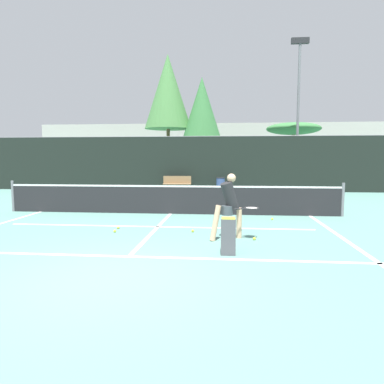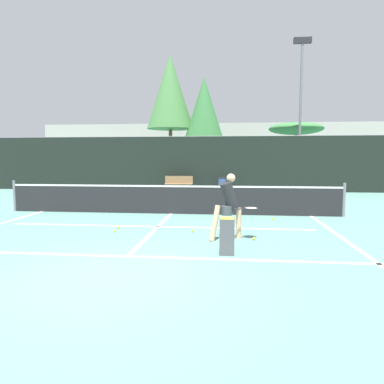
{
  "view_description": "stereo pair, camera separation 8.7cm",
  "coord_description": "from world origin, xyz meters",
  "px_view_note": "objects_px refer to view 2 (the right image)",
  "views": [
    {
      "loc": [
        1.77,
        -5.01,
        1.86
      ],
      "look_at": [
        0.92,
        3.95,
        0.95
      ],
      "focal_mm": 32.0,
      "sensor_mm": 36.0,
      "label": 1
    },
    {
      "loc": [
        1.86,
        -5.0,
        1.86
      ],
      "look_at": [
        0.92,
        3.95,
        0.95
      ],
      "focal_mm": 32.0,
      "sensor_mm": 36.0,
      "label": 2
    }
  ],
  "objects_px": {
    "ball_hopper": "(227,235)",
    "parked_car": "(242,177)",
    "courtside_bench": "(179,183)",
    "player_practicing": "(229,204)",
    "trash_bin": "(222,185)"
  },
  "relations": [
    {
      "from": "courtside_bench",
      "to": "trash_bin",
      "type": "height_order",
      "value": "courtside_bench"
    },
    {
      "from": "trash_bin",
      "to": "player_practicing",
      "type": "bearing_deg",
      "value": -88.26
    },
    {
      "from": "player_practicing",
      "to": "trash_bin",
      "type": "distance_m",
      "value": 10.62
    },
    {
      "from": "courtside_bench",
      "to": "parked_car",
      "type": "xyz_separation_m",
      "value": [
        3.58,
        5.1,
        0.1
      ]
    },
    {
      "from": "parked_car",
      "to": "courtside_bench",
      "type": "bearing_deg",
      "value": -125.1
    },
    {
      "from": "trash_bin",
      "to": "parked_car",
      "type": "xyz_separation_m",
      "value": [
        1.23,
        5.08,
        0.16
      ]
    },
    {
      "from": "ball_hopper",
      "to": "courtside_bench",
      "type": "bearing_deg",
      "value": 102.57
    },
    {
      "from": "player_practicing",
      "to": "parked_car",
      "type": "height_order",
      "value": "player_practicing"
    },
    {
      "from": "player_practicing",
      "to": "parked_car",
      "type": "xyz_separation_m",
      "value": [
        0.91,
        15.69,
        -0.26
      ]
    },
    {
      "from": "trash_bin",
      "to": "courtside_bench",
      "type": "bearing_deg",
      "value": -179.68
    },
    {
      "from": "player_practicing",
      "to": "ball_hopper",
      "type": "bearing_deg",
      "value": -121.64
    },
    {
      "from": "ball_hopper",
      "to": "parked_car",
      "type": "height_order",
      "value": "parked_car"
    },
    {
      "from": "ball_hopper",
      "to": "parked_car",
      "type": "relative_size",
      "value": 0.17
    },
    {
      "from": "player_practicing",
      "to": "ball_hopper",
      "type": "xyz_separation_m",
      "value": [
        -0.04,
        -1.23,
        -0.45
      ]
    },
    {
      "from": "ball_hopper",
      "to": "courtside_bench",
      "type": "height_order",
      "value": "courtside_bench"
    }
  ]
}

